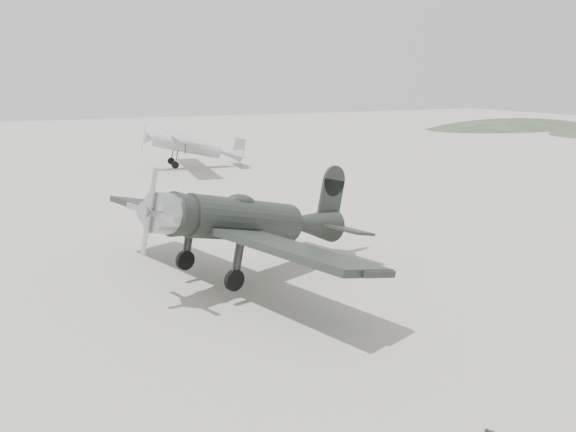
# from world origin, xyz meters

# --- Properties ---
(ground) EXTENTS (160.00, 160.00, 0.00)m
(ground) POSITION_xyz_m (0.00, 0.00, 0.00)
(ground) COLOR #9E9B8C
(ground) RESTS_ON ground
(hill_northeast) EXTENTS (32.00, 16.00, 5.20)m
(hill_northeast) POSITION_xyz_m (50.00, 40.00, 0.00)
(hill_northeast) COLOR #303D2C
(hill_northeast) RESTS_ON ground
(lowwing_monoplane) EXTENTS (8.26, 11.32, 3.68)m
(lowwing_monoplane) POSITION_xyz_m (-2.79, 0.65, 1.94)
(lowwing_monoplane) COLOR black
(lowwing_monoplane) RESTS_ON ground
(highwing_monoplane) EXTENTS (7.39, 10.39, 2.94)m
(highwing_monoplane) POSITION_xyz_m (1.73, 24.09, 1.84)
(highwing_monoplane) COLOR #9FA2A5
(highwing_monoplane) RESTS_ON ground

